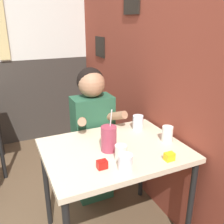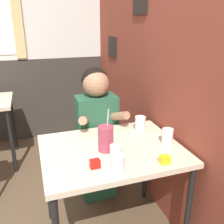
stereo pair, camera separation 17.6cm
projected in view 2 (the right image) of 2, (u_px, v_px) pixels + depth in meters
name	position (u px, v px, depth m)	size (l,w,h in m)	color
brick_wall_right	(136.00, 45.00, 2.38)	(0.08, 4.30, 2.70)	brown
back_wall	(8.00, 39.00, 3.07)	(5.33, 0.09, 2.70)	silver
main_table	(112.00, 158.00, 1.72)	(0.94, 0.73, 0.76)	beige
person_seated	(97.00, 132.00, 2.17)	(0.42, 0.42, 1.22)	#235138
cocktail_pitcher	(106.00, 138.00, 1.63)	(0.10, 0.10, 0.29)	#99384C
glass_near_pitcher	(118.00, 163.00, 1.42)	(0.08, 0.08, 0.10)	silver
glass_center	(167.00, 137.00, 1.73)	(0.08, 0.08, 0.11)	silver
glass_far_side	(116.00, 152.00, 1.54)	(0.08, 0.08, 0.09)	silver
glass_by_brick	(140.00, 124.00, 1.94)	(0.08, 0.08, 0.11)	silver
condiment_ketchup	(95.00, 164.00, 1.46)	(0.06, 0.04, 0.05)	#B7140F
condiment_mustard	(165.00, 160.00, 1.50)	(0.06, 0.04, 0.05)	yellow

